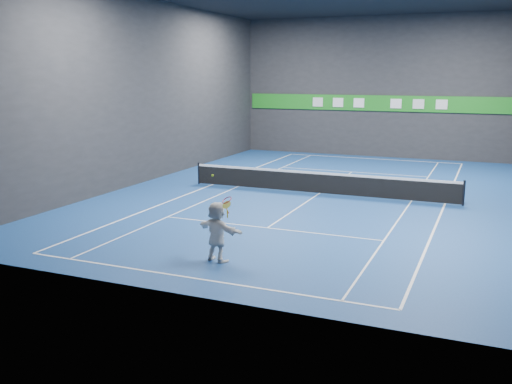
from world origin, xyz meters
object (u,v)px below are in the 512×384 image
at_px(player, 217,232).
at_px(tennis_net, 319,182).
at_px(tennis_ball, 213,175).
at_px(tennis_racket, 227,203).

xyz_separation_m(player, tennis_net, (0.01, 10.35, -0.35)).
height_order(tennis_ball, tennis_net, tennis_ball).
distance_m(player, tennis_ball, 1.66).
relative_size(tennis_ball, tennis_net, 0.01).
height_order(tennis_ball, tennis_racket, tennis_ball).
bearing_deg(tennis_racket, tennis_net, 91.68).
bearing_deg(tennis_net, tennis_ball, -90.54).
bearing_deg(player, tennis_ball, 43.49).
distance_m(tennis_ball, tennis_net, 10.58).
xyz_separation_m(tennis_ball, tennis_net, (0.10, 10.39, -2.00)).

